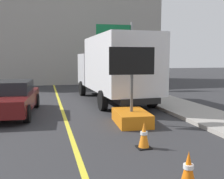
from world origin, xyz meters
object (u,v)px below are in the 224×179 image
pickup_car (9,98)px  traffic_cone_mid_lane (144,135)px  arrow_board_trailer (131,111)px  traffic_cone_near_sign (188,169)px  box_truck (114,67)px  highway_guide_sign (122,44)px

pickup_car → traffic_cone_mid_lane: bearing=-53.5°
arrow_board_trailer → traffic_cone_near_sign: arrow_board_trailer is taller
traffic_cone_mid_lane → pickup_car: bearing=126.5°
pickup_car → traffic_cone_near_sign: size_ratio=7.14×
arrow_board_trailer → pickup_car: 5.18m
box_truck → highway_guide_sign: highway_guide_sign is taller
pickup_car → traffic_cone_mid_lane: 6.54m
traffic_cone_near_sign → arrow_board_trailer: bearing=84.2°
pickup_car → highway_guide_sign: size_ratio=0.95×
pickup_car → traffic_cone_near_sign: pickup_car is taller
box_truck → pickup_car: size_ratio=1.68×
pickup_car → box_truck: bearing=22.4°
box_truck → traffic_cone_mid_lane: box_truck is taller
arrow_board_trailer → highway_guide_sign: bearing=75.6°
arrow_board_trailer → pickup_car: size_ratio=0.57×
arrow_board_trailer → traffic_cone_near_sign: bearing=-95.8°
pickup_car → traffic_cone_mid_lane: pickup_car is taller
box_truck → traffic_cone_mid_lane: size_ratio=11.45×
arrow_board_trailer → highway_guide_sign: (2.67, 10.44, 2.94)m
traffic_cone_mid_lane → highway_guide_sign: bearing=76.3°
box_truck → traffic_cone_near_sign: bearing=-96.7°
pickup_car → traffic_cone_mid_lane: (3.89, -5.25, -0.36)m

